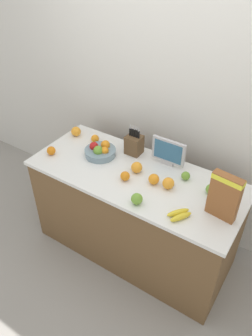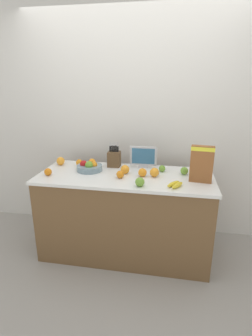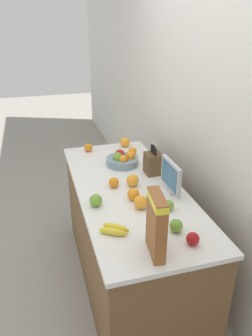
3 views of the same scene
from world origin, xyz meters
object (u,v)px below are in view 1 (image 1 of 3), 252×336
knife_block (134,144)px  banana_bunch (179,215)px  apple_leftmost (186,176)px  apple_front (137,199)px  orange_front_left (95,139)px  apple_near_bananas (230,193)px  orange_by_cereal (76,131)px  orange_front_center (168,183)px  orange_near_bowl (154,179)px  orange_back_center (125,176)px  cereal_box (225,195)px  small_monitor (168,152)px  apple_rightmost (211,189)px  orange_mid_left (51,151)px  fruit_bowl (100,151)px  orange_front_right (137,167)px

knife_block → banana_bunch: bearing=-35.9°
knife_block → apple_leftmost: bearing=-9.6°
apple_front → orange_front_left: size_ratio=1.14×
apple_near_bananas → orange_by_cereal: (-1.46, 0.04, 0.01)m
orange_front_center → orange_near_bowl: size_ratio=1.08×
apple_near_bananas → orange_back_center: 0.77m
orange_front_left → cereal_box: bearing=-11.8°
apple_near_bananas → orange_front_center: size_ratio=0.81×
knife_block → small_monitor: 0.32m
apple_rightmost → apple_front: apple_front is taller
orange_mid_left → knife_block: bearing=35.0°
small_monitor → fruit_bowl: small_monitor is taller
fruit_bowl → apple_leftmost: (0.74, 0.10, -0.01)m
apple_rightmost → knife_block: bearing=169.7°
small_monitor → orange_front_left: 0.70m
knife_block → orange_back_center: knife_block is taller
apple_front → orange_mid_left: apple_front is taller
orange_by_cereal → orange_near_bowl: 0.95m
orange_front_center → orange_near_bowl: bearing=-173.4°
knife_block → orange_back_center: (0.14, -0.34, -0.05)m
banana_bunch → cereal_box: bearing=35.8°
orange_by_cereal → orange_near_bowl: bearing=-12.6°
orange_mid_left → banana_bunch: bearing=-3.4°
orange_near_bowl → orange_front_left: 0.75m
apple_leftmost → orange_front_right: 0.38m
small_monitor → apple_front: small_monitor is taller
orange_front_left → orange_by_cereal: bearing=-178.1°
apple_leftmost → orange_back_center: 0.46m
orange_near_bowl → orange_front_center: bearing=6.6°
banana_bunch → apple_near_bananas: 0.43m
small_monitor → orange_near_bowl: small_monitor is taller
apple_rightmost → orange_mid_left: 1.34m
knife_block → apple_rightmost: knife_block is taller
apple_rightmost → orange_back_center: 0.64m
orange_by_cereal → small_monitor: bearing=4.0°
apple_near_bananas → apple_leftmost: 0.35m
banana_bunch → orange_front_right: bearing=152.4°
apple_near_bananas → orange_back_center: bearing=-161.3°
orange_by_cereal → cereal_box: bearing=-9.9°
small_monitor → orange_back_center: size_ratio=3.84×
orange_near_bowl → apple_rightmost: bearing=17.7°
fruit_bowl → orange_front_right: size_ratio=2.95×
banana_bunch → apple_front: 0.31m
apple_near_bananas → orange_near_bowl: orange_near_bowl is taller
knife_block → apple_leftmost: size_ratio=3.97×
apple_rightmost → orange_back_center: size_ratio=1.04×
fruit_bowl → orange_front_center: size_ratio=2.95×
apple_front → orange_back_center: 0.27m
fruit_bowl → orange_front_left: fruit_bowl is taller
banana_bunch → apple_leftmost: size_ratio=2.74×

